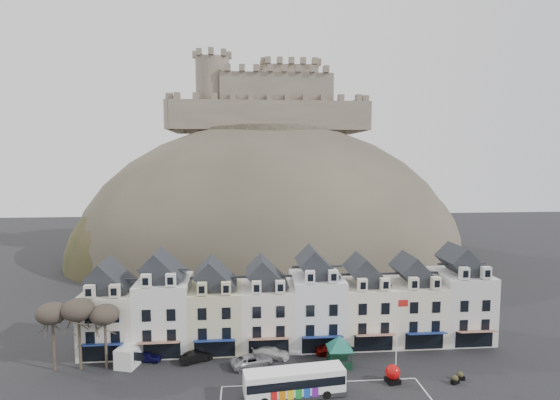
{
  "coord_description": "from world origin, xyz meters",
  "views": [
    {
      "loc": [
        -6.44,
        -41.27,
        25.19
      ],
      "look_at": [
        -0.95,
        24.0,
        18.82
      ],
      "focal_mm": 28.0,
      "sensor_mm": 36.0,
      "label": 1
    }
  ],
  "objects_px": {
    "bus": "(294,381)",
    "red_buoy": "(393,374)",
    "white_van": "(134,352)",
    "car_silver": "(252,361)",
    "flagpole": "(398,330)",
    "car_charcoal": "(341,349)",
    "car_maroon": "(332,348)",
    "car_navy": "(146,356)",
    "car_black": "(196,357)",
    "bus_shelter": "(340,343)",
    "car_white": "(271,352)"
  },
  "relations": [
    {
      "from": "car_white",
      "to": "car_maroon",
      "type": "height_order",
      "value": "car_maroon"
    },
    {
      "from": "bus_shelter",
      "to": "flagpole",
      "type": "height_order",
      "value": "flagpole"
    },
    {
      "from": "car_navy",
      "to": "bus_shelter",
      "type": "bearing_deg",
      "value": -88.38
    },
    {
      "from": "bus_shelter",
      "to": "car_maroon",
      "type": "distance_m",
      "value": 3.91
    },
    {
      "from": "bus",
      "to": "car_navy",
      "type": "bearing_deg",
      "value": 144.38
    },
    {
      "from": "flagpole",
      "to": "car_charcoal",
      "type": "distance_m",
      "value": 8.96
    },
    {
      "from": "white_van",
      "to": "red_buoy",
      "type": "bearing_deg",
      "value": 1.54
    },
    {
      "from": "bus_shelter",
      "to": "car_black",
      "type": "height_order",
      "value": "bus_shelter"
    },
    {
      "from": "bus",
      "to": "flagpole",
      "type": "bearing_deg",
      "value": 10.96
    },
    {
      "from": "red_buoy",
      "to": "car_white",
      "type": "distance_m",
      "value": 15.13
    },
    {
      "from": "bus",
      "to": "red_buoy",
      "type": "xyz_separation_m",
      "value": [
        11.33,
        1.92,
        -0.61
      ]
    },
    {
      "from": "white_van",
      "to": "car_silver",
      "type": "relative_size",
      "value": 1.13
    },
    {
      "from": "white_van",
      "to": "car_black",
      "type": "bearing_deg",
      "value": 10.02
    },
    {
      "from": "car_black",
      "to": "car_white",
      "type": "height_order",
      "value": "car_white"
    },
    {
      "from": "white_van",
      "to": "car_black",
      "type": "distance_m",
      "value": 7.77
    },
    {
      "from": "white_van",
      "to": "car_maroon",
      "type": "xyz_separation_m",
      "value": [
        24.97,
        0.0,
        -0.42
      ]
    },
    {
      "from": "flagpole",
      "to": "car_charcoal",
      "type": "xyz_separation_m",
      "value": [
        -5.31,
        5.61,
        -4.55
      ]
    },
    {
      "from": "red_buoy",
      "to": "white_van",
      "type": "bearing_deg",
      "value": 165.71
    },
    {
      "from": "flagpole",
      "to": "car_maroon",
      "type": "xyz_separation_m",
      "value": [
        -6.51,
        5.61,
        -4.41
      ]
    },
    {
      "from": "bus",
      "to": "car_charcoal",
      "type": "bearing_deg",
      "value": 46.25
    },
    {
      "from": "bus_shelter",
      "to": "bus",
      "type": "bearing_deg",
      "value": -133.23
    },
    {
      "from": "bus",
      "to": "red_buoy",
      "type": "distance_m",
      "value": 11.51
    },
    {
      "from": "car_charcoal",
      "to": "car_navy",
      "type": "bearing_deg",
      "value": 66.88
    },
    {
      "from": "bus",
      "to": "car_charcoal",
      "type": "distance_m",
      "value": 12.09
    },
    {
      "from": "white_van",
      "to": "car_silver",
      "type": "distance_m",
      "value": 14.79
    },
    {
      "from": "car_navy",
      "to": "bus",
      "type": "bearing_deg",
      "value": -109.43
    },
    {
      "from": "flagpole",
      "to": "car_charcoal",
      "type": "bearing_deg",
      "value": 133.41
    },
    {
      "from": "bus_shelter",
      "to": "car_maroon",
      "type": "relative_size",
      "value": 1.28
    },
    {
      "from": "car_silver",
      "to": "car_maroon",
      "type": "relative_size",
      "value": 1.1
    },
    {
      "from": "car_maroon",
      "to": "red_buoy",
      "type": "bearing_deg",
      "value": -150.47
    },
    {
      "from": "white_van",
      "to": "car_maroon",
      "type": "bearing_deg",
      "value": 15.84
    },
    {
      "from": "bus",
      "to": "car_maroon",
      "type": "bearing_deg",
      "value": 51.08
    },
    {
      "from": "red_buoy",
      "to": "white_van",
      "type": "height_order",
      "value": "white_van"
    },
    {
      "from": "car_black",
      "to": "car_maroon",
      "type": "height_order",
      "value": "car_maroon"
    },
    {
      "from": "car_charcoal",
      "to": "car_black",
      "type": "bearing_deg",
      "value": 69.22
    },
    {
      "from": "flagpole",
      "to": "white_van",
      "type": "bearing_deg",
      "value": 169.9
    },
    {
      "from": "bus",
      "to": "car_black",
      "type": "distance_m",
      "value": 14.32
    },
    {
      "from": "car_maroon",
      "to": "flagpole",
      "type": "bearing_deg",
      "value": -135.67
    },
    {
      "from": "car_navy",
      "to": "car_silver",
      "type": "relative_size",
      "value": 0.76
    },
    {
      "from": "car_silver",
      "to": "car_charcoal",
      "type": "height_order",
      "value": "car_silver"
    },
    {
      "from": "bus_shelter",
      "to": "car_white",
      "type": "xyz_separation_m",
      "value": [
        -8.14,
        2.91,
        -2.22
      ]
    },
    {
      "from": "car_black",
      "to": "car_silver",
      "type": "distance_m",
      "value": 7.07
    },
    {
      "from": "bus",
      "to": "car_black",
      "type": "bearing_deg",
      "value": 134.98
    },
    {
      "from": "white_van",
      "to": "car_white",
      "type": "xyz_separation_m",
      "value": [
        17.03,
        -0.37,
        -0.52
      ]
    },
    {
      "from": "car_maroon",
      "to": "bus_shelter",
      "type": "bearing_deg",
      "value": 178.58
    },
    {
      "from": "car_navy",
      "to": "car_white",
      "type": "bearing_deg",
      "value": -81.78
    },
    {
      "from": "car_maroon",
      "to": "white_van",
      "type": "bearing_deg",
      "value": 85.09
    },
    {
      "from": "car_navy",
      "to": "car_black",
      "type": "height_order",
      "value": "car_navy"
    },
    {
      "from": "car_silver",
      "to": "car_charcoal",
      "type": "distance_m",
      "value": 11.87
    },
    {
      "from": "bus",
      "to": "flagpole",
      "type": "xyz_separation_m",
      "value": [
        12.55,
        4.02,
        3.53
      ]
    }
  ]
}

